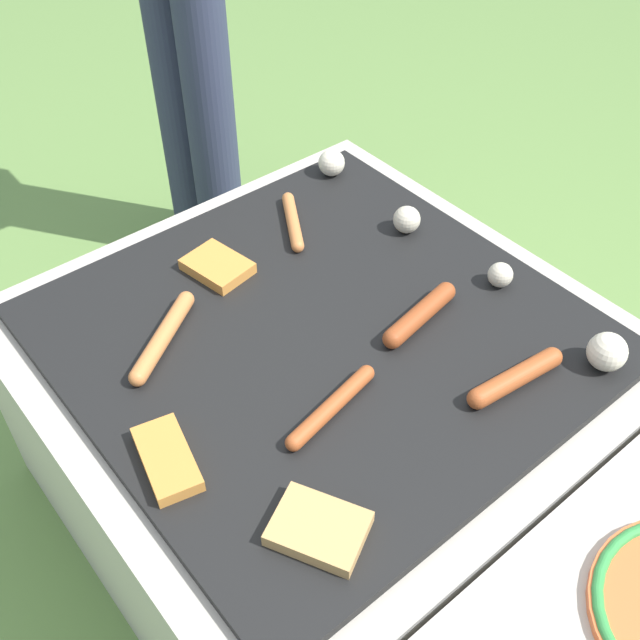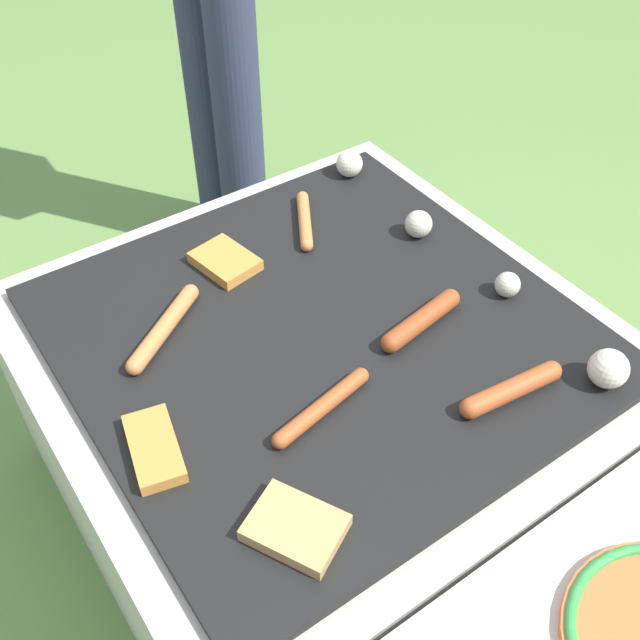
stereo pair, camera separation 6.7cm
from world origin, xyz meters
name	(u,v)px [view 2 (the right image)]	position (x,y,z in m)	size (l,w,h in m)	color
ground_plane	(320,491)	(0.00, 0.00, 0.00)	(14.00, 14.00, 0.00)	#608442
grill	(320,420)	(0.00, 0.00, 0.23)	(0.86, 0.86, 0.46)	#B2AA9E
sausage_mid_right	(322,407)	(0.14, -0.09, 0.47)	(0.06, 0.18, 0.02)	#A34C23
sausage_front_right	(421,320)	(0.09, 0.13, 0.47)	(0.05, 0.17, 0.03)	#93421E
sausage_back_left	(164,328)	(-0.13, -0.21, 0.47)	(0.13, 0.17, 0.03)	#C6753D
sausage_front_center	(305,220)	(-0.24, 0.13, 0.47)	(0.15, 0.10, 0.02)	#C6753D
sausage_mid_left	(512,389)	(0.27, 0.15, 0.47)	(0.05, 0.18, 0.03)	#A34C23
bread_slice_center	(154,448)	(0.07, -0.32, 0.47)	(0.14, 0.09, 0.02)	#D18438
bread_slice_right	(225,261)	(-0.22, -0.04, 0.47)	(0.12, 0.10, 0.02)	#D18438
bread_slice_left	(295,528)	(0.27, -0.23, 0.47)	(0.14, 0.13, 0.02)	tan
mushroom_row	(470,260)	(0.03, 0.29, 0.48)	(0.71, 0.08, 0.06)	beige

